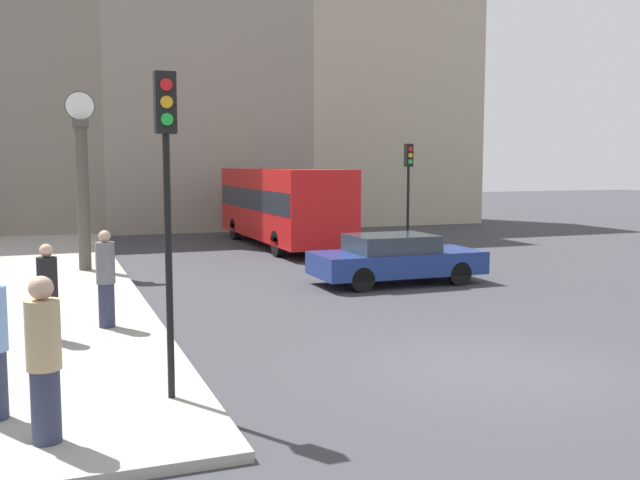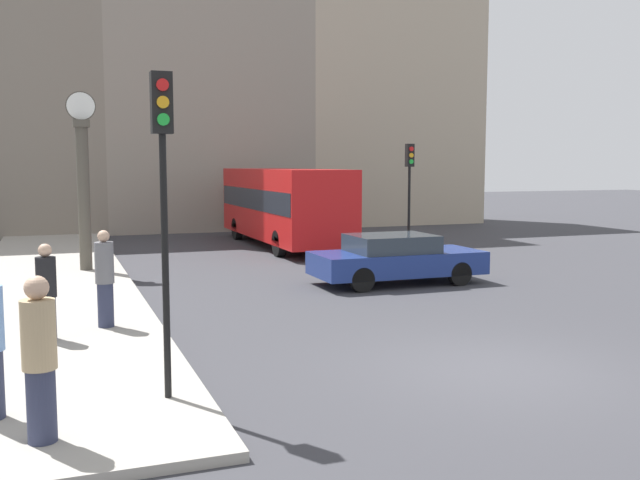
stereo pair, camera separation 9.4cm
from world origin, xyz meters
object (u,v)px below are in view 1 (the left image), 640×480
object	(u,v)px
sedan_car	(396,258)
pedestrian_grey_jacket	(106,279)
bus_distant	(281,202)
traffic_light_near	(167,169)
pedestrian_black_jacket	(48,292)
traffic_light_far	(408,176)
street_clock	(83,184)
pedestrian_tan_coat	(44,359)

from	to	relation	value
sedan_car	pedestrian_grey_jacket	size ratio (longest dim) A/B	2.47
bus_distant	traffic_light_near	distance (m)	18.25
pedestrian_black_jacket	pedestrian_grey_jacket	xyz separation A→B (m)	(1.00, 0.65, 0.07)
sedan_car	traffic_light_far	world-z (taller)	traffic_light_far
pedestrian_black_jacket	bus_distant	bearing A→B (deg)	57.31
street_clock	pedestrian_black_jacket	distance (m)	8.55
bus_distant	traffic_light_near	xyz separation A→B (m)	(-6.89, -16.84, 1.39)
sedan_car	pedestrian_grey_jacket	world-z (taller)	pedestrian_grey_jacket
traffic_light_far	pedestrian_tan_coat	world-z (taller)	traffic_light_far
bus_distant	pedestrian_tan_coat	distance (m)	19.74
pedestrian_tan_coat	pedestrian_black_jacket	distance (m)	4.84
sedan_car	traffic_light_near	xyz separation A→B (m)	(-7.06, -7.57, 2.40)
pedestrian_grey_jacket	traffic_light_far	bearing A→B (deg)	36.82
street_clock	pedestrian_grey_jacket	distance (m)	7.84
sedan_car	traffic_light_near	size ratio (longest dim) A/B	1.08
pedestrian_tan_coat	pedestrian_grey_jacket	bearing A→B (deg)	79.30
traffic_light_far	pedestrian_grey_jacket	distance (m)	13.02
pedestrian_tan_coat	traffic_light_near	bearing A→B (deg)	34.09
bus_distant	street_clock	world-z (taller)	street_clock
bus_distant	street_clock	xyz separation A→B (m)	(-7.38, -4.68, 0.88)
traffic_light_near	pedestrian_black_jacket	world-z (taller)	traffic_light_near
pedestrian_tan_coat	pedestrian_black_jacket	size ratio (longest dim) A/B	1.10
traffic_light_near	street_clock	world-z (taller)	street_clock
pedestrian_black_jacket	pedestrian_tan_coat	bearing A→B (deg)	-90.43
street_clock	pedestrian_tan_coat	bearing A→B (deg)	-94.40
bus_distant	pedestrian_tan_coat	size ratio (longest dim) A/B	5.20
traffic_light_far	street_clock	distance (m)	10.36
traffic_light_far	street_clock	bearing A→B (deg)	-179.73
sedan_car	pedestrian_tan_coat	xyz separation A→B (m)	(-8.57, -8.59, 0.38)
traffic_light_near	pedestrian_tan_coat	size ratio (longest dim) A/B	2.27
bus_distant	pedestrian_black_jacket	bearing A→B (deg)	-122.69
traffic_light_far	traffic_light_near	bearing A→B (deg)	-128.94
sedan_car	pedestrian_tan_coat	size ratio (longest dim) A/B	2.44
bus_distant	pedestrian_black_jacket	size ratio (longest dim) A/B	5.72
traffic_light_far	street_clock	size ratio (longest dim) A/B	0.76
traffic_light_far	pedestrian_black_jacket	world-z (taller)	traffic_light_far
traffic_light_near	traffic_light_far	size ratio (longest dim) A/B	1.09
street_clock	bus_distant	bearing A→B (deg)	32.40
traffic_light_far	pedestrian_black_jacket	distance (m)	14.21
sedan_car	bus_distant	size ratio (longest dim) A/B	0.47
bus_distant	traffic_light_near	size ratio (longest dim) A/B	2.29
pedestrian_tan_coat	pedestrian_grey_jacket	world-z (taller)	pedestrian_tan_coat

